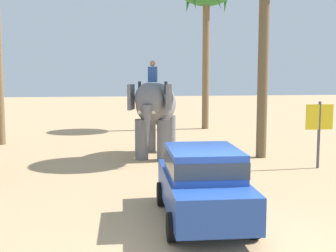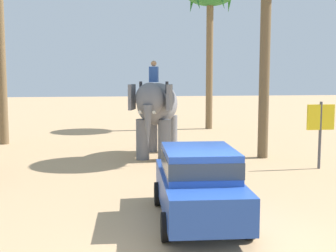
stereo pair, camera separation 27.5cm
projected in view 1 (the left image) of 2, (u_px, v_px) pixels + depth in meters
The scene contains 4 objects.
ground_plane at pixel (222, 242), 9.07m from camera, with size 120.00×120.00×0.00m, color tan.
car_sedan_foreground at pixel (203, 181), 10.29m from camera, with size 2.04×4.18×1.70m.
elephant_with_mahout at pixel (155, 108), 18.23m from camera, with size 2.49×4.02×3.88m.
signboard_yellow at pixel (319, 121), 16.02m from camera, with size 1.00×0.10×2.40m.
Camera 1 is at (-2.40, -8.48, 3.36)m, focal length 48.18 mm.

